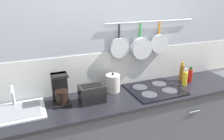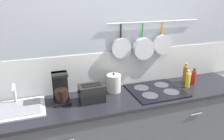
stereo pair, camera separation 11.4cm
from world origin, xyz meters
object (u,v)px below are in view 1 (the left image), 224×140
at_px(coffee_maker, 61,91).
at_px(bottle_dish_soap, 185,78).
at_px(toaster, 92,94).
at_px(bottle_sesame_oil, 190,75).
at_px(bottle_cooking_wine, 182,72).
at_px(kettle, 113,83).

height_order(coffee_maker, bottle_dish_soap, coffee_maker).
distance_m(coffee_maker, toaster, 0.30).
height_order(bottle_dish_soap, bottle_sesame_oil, bottle_dish_soap).
height_order(coffee_maker, toaster, coffee_maker).
bearing_deg(toaster, bottle_cooking_wine, 5.76).
height_order(coffee_maker, bottle_cooking_wine, coffee_maker).
relative_size(bottle_dish_soap, bottle_sesame_oil, 1.06).
xyz_separation_m(coffee_maker, bottle_cooking_wine, (1.46, 0.03, -0.02)).
relative_size(bottle_cooking_wine, bottle_sesame_oil, 1.22).
distance_m(toaster, bottle_cooking_wine, 1.18).
xyz_separation_m(bottle_dish_soap, bottle_sesame_oil, (0.13, 0.06, -0.00)).
relative_size(kettle, bottle_sesame_oil, 1.12).
bearing_deg(toaster, coffee_maker, 162.64).
distance_m(kettle, bottle_cooking_wine, 0.89).
bearing_deg(coffee_maker, bottle_sesame_oil, -1.89).
relative_size(kettle, bottle_cooking_wine, 0.92).
bearing_deg(bottle_cooking_wine, bottle_sesame_oil, -51.33).
height_order(toaster, bottle_dish_soap, bottle_dish_soap).
height_order(kettle, bottle_cooking_wine, bottle_cooking_wine).
bearing_deg(bottle_cooking_wine, toaster, -174.24).
bearing_deg(bottle_cooking_wine, kettle, 178.12).
xyz_separation_m(kettle, bottle_cooking_wine, (0.89, -0.03, 0.01)).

